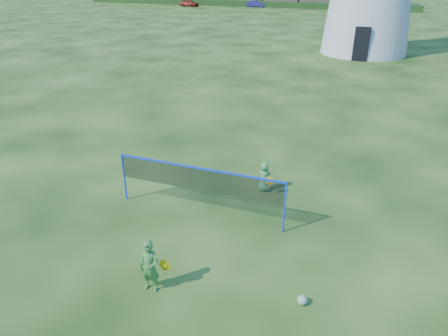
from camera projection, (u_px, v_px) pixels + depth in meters
name	position (u px, v px, depth m)	size (l,w,h in m)	color
ground	(211.00, 221.00, 11.72)	(220.00, 220.00, 0.00)	black
badminton_net	(199.00, 180.00, 11.53)	(5.05, 0.05, 1.55)	blue
player_girl	(150.00, 267.00, 8.96)	(0.66, 0.36, 1.29)	#408635
player_boy	(264.00, 177.00, 13.10)	(0.61, 0.40, 0.99)	#4FA552
play_ball	(302.00, 300.00, 8.79)	(0.22, 0.22, 0.22)	green
hedge	(237.00, 4.00, 73.78)	(62.00, 0.80, 1.00)	#193814
car_left	(189.00, 3.00, 73.43)	(1.41, 3.51, 1.20)	maroon
car_right	(256.00, 4.00, 72.59)	(1.20, 3.44, 1.13)	navy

